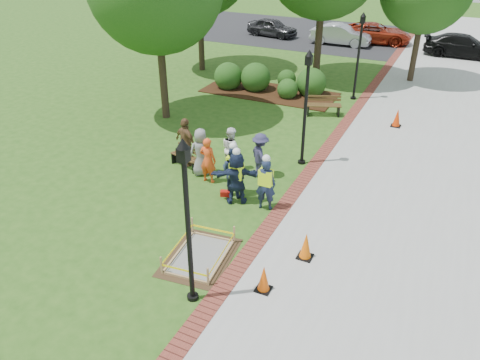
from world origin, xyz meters
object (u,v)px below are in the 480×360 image
at_px(hivis_worker_b, 266,183).
at_px(lamp_near, 187,213).
at_px(bench_near, 187,161).
at_px(hivis_worker_a, 237,176).
at_px(hivis_worker_c, 233,169).
at_px(wet_concrete_pad, 200,250).
at_px(cone_front, 264,279).

bearing_deg(hivis_worker_b, lamp_near, -89.81).
xyz_separation_m(bench_near, hivis_worker_b, (3.74, -1.37, 0.70)).
relative_size(hivis_worker_a, hivis_worker_c, 1.02).
distance_m(wet_concrete_pad, lamp_near, 2.74).
height_order(cone_front, hivis_worker_b, hivis_worker_b).
distance_m(lamp_near, hivis_worker_c, 5.26).
height_order(cone_front, lamp_near, lamp_near).
bearing_deg(cone_front, hivis_worker_c, 125.53).
bearing_deg(cone_front, bench_near, 136.82).
bearing_deg(wet_concrete_pad, lamp_near, -66.24).
relative_size(bench_near, lamp_near, 0.33).
bearing_deg(bench_near, hivis_worker_b, -20.17).
bearing_deg(bench_near, hivis_worker_a, -27.35).
bearing_deg(cone_front, lamp_near, -144.93).
bearing_deg(cone_front, hivis_worker_b, 112.56).
relative_size(bench_near, hivis_worker_c, 0.75).
height_order(hivis_worker_b, hivis_worker_c, hivis_worker_c).
xyz_separation_m(lamp_near, hivis_worker_a, (-0.99, 4.45, -1.52)).
relative_size(lamp_near, hivis_worker_c, 2.25).
relative_size(lamp_near, hivis_worker_a, 2.20).
relative_size(wet_concrete_pad, cone_front, 3.28).
xyz_separation_m(lamp_near, hivis_worker_c, (-1.31, 4.86, -1.54)).
relative_size(bench_near, hivis_worker_a, 0.73).
bearing_deg(hivis_worker_c, hivis_worker_a, -51.85).
distance_m(cone_front, hivis_worker_b, 3.83).
height_order(lamp_near, hivis_worker_b, lamp_near).
height_order(bench_near, hivis_worker_c, hivis_worker_c).
bearing_deg(wet_concrete_pad, cone_front, -11.72).
bearing_deg(lamp_near, bench_near, 122.55).
relative_size(lamp_near, hivis_worker_b, 2.25).
bearing_deg(hivis_worker_c, cone_front, -54.47).
bearing_deg(wet_concrete_pad, hivis_worker_c, 101.21).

